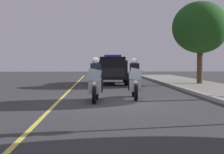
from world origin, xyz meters
name	(u,v)px	position (x,y,z in m)	size (l,w,h in m)	color
ground_plane	(114,102)	(0.00, 0.00, 0.00)	(80.00, 80.00, 0.00)	#333335
curb_strip	(218,100)	(0.00, 4.02, 0.07)	(48.00, 0.24, 0.15)	#9E9B93
lane_stripe_center	(57,103)	(0.00, -2.13, 0.00)	(48.00, 0.12, 0.01)	#E0D14C
police_motorcycle_lead_left	(95,83)	(-0.34, -0.69, 0.70)	(2.14, 0.60, 1.72)	black
police_motorcycle_lead_right	(135,82)	(-1.25, 0.95, 0.70)	(2.14, 0.60, 1.72)	black
police_suv	(113,69)	(-10.50, 0.47, 1.07)	(5.00, 2.29, 2.05)	black
tree_far_back	(200,28)	(-9.12, 6.25, 3.83)	(3.73, 3.73, 5.47)	#4C3823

